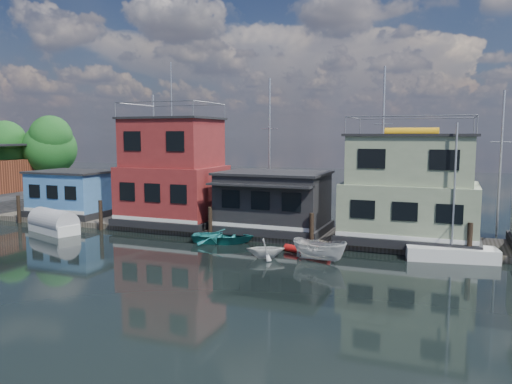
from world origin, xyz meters
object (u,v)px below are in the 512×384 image
at_px(dinghy_white, 265,248).
at_px(motorboat, 319,250).
at_px(houseboat_dark, 273,201).
at_px(tarp_runabout, 54,223).
at_px(day_sailer, 451,253).
at_px(houseboat_red, 173,174).
at_px(dinghy_teal, 223,237).
at_px(houseboat_green, 409,190).
at_px(red_kayak, 307,251).
at_px(houseboat_blue, 73,193).

bearing_deg(dinghy_white, motorboat, -106.80).
bearing_deg(houseboat_dark, motorboat, -50.35).
distance_m(dinghy_white, tarp_runabout, 16.84).
distance_m(day_sailer, motorboat, 7.44).
xyz_separation_m(dinghy_white, motorboat, (3.04, 0.42, 0.07)).
distance_m(houseboat_red, dinghy_teal, 7.66).
bearing_deg(houseboat_dark, houseboat_red, 179.86).
relative_size(motorboat, dinghy_teal, 0.83).
xyz_separation_m(motorboat, dinghy_teal, (-7.02, 2.31, -0.23)).
bearing_deg(houseboat_green, day_sailer, -47.23).
xyz_separation_m(houseboat_red, houseboat_dark, (8.00, -0.02, -1.69)).
bearing_deg(red_kayak, houseboat_green, 56.42).
xyz_separation_m(houseboat_dark, tarp_runabout, (-15.05, -4.80, -1.75)).
bearing_deg(houseboat_red, houseboat_green, 0.00).
relative_size(houseboat_dark, day_sailer, 0.97).
bearing_deg(red_kayak, houseboat_dark, 145.71).
xyz_separation_m(houseboat_red, tarp_runabout, (-7.05, -4.82, -3.44)).
relative_size(day_sailer, motorboat, 2.29).
bearing_deg(houseboat_blue, houseboat_green, 0.00).
bearing_deg(dinghy_teal, houseboat_red, 43.87).
bearing_deg(houseboat_red, dinghy_teal, -31.08).
distance_m(red_kayak, day_sailer, 8.09).
bearing_deg(dinghy_teal, tarp_runabout, 81.00).
relative_size(dinghy_white, dinghy_teal, 0.54).
bearing_deg(day_sailer, dinghy_white, -170.42).
bearing_deg(tarp_runabout, red_kayak, 20.16).
height_order(houseboat_dark, houseboat_green, houseboat_green).
bearing_deg(houseboat_dark, houseboat_green, 0.12).
xyz_separation_m(day_sailer, tarp_runabout, (-26.64, -2.02, 0.22)).
distance_m(houseboat_blue, houseboat_dark, 17.50).
bearing_deg(houseboat_dark, red_kayak, -50.52).
height_order(houseboat_green, red_kayak, houseboat_green).
distance_m(day_sailer, tarp_runabout, 26.71).
distance_m(houseboat_red, day_sailer, 20.12).
relative_size(houseboat_blue, day_sailer, 0.84).
bearing_deg(houseboat_green, dinghy_white, -139.53).
height_order(houseboat_red, houseboat_dark, houseboat_red).
height_order(houseboat_dark, day_sailer, day_sailer).
bearing_deg(motorboat, red_kayak, 55.22).
bearing_deg(dinghy_teal, red_kayak, -114.86).
bearing_deg(dinghy_white, houseboat_green, -74.24).
distance_m(houseboat_dark, dinghy_teal, 4.58).
height_order(houseboat_green, dinghy_white, houseboat_green).
xyz_separation_m(houseboat_red, red_kayak, (11.68, -4.49, -3.88)).
bearing_deg(dinghy_white, houseboat_red, 32.81).
relative_size(houseboat_dark, houseboat_green, 0.88).
bearing_deg(houseboat_red, red_kayak, -21.03).
distance_m(houseboat_blue, motorboat, 23.06).
xyz_separation_m(houseboat_red, motorboat, (12.77, -5.78, -3.46)).
distance_m(houseboat_blue, red_kayak, 21.75).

